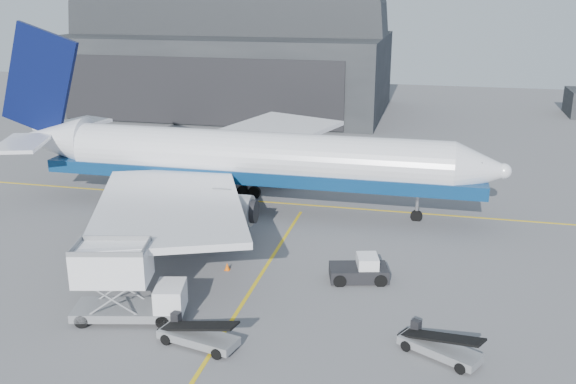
% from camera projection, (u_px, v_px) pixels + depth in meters
% --- Properties ---
extents(ground, '(200.00, 200.00, 0.00)m').
position_uv_depth(ground, '(242.00, 305.00, 40.22)').
color(ground, '#565659').
rests_on(ground, ground).
extents(taxi_lines, '(80.00, 42.12, 0.02)m').
position_uv_depth(taxi_lines, '(287.00, 233.00, 51.98)').
color(taxi_lines, gold).
rests_on(taxi_lines, ground).
extents(hangar, '(50.00, 28.30, 28.00)m').
position_uv_depth(hangar, '(227.00, 50.00, 102.33)').
color(hangar, black).
rests_on(hangar, ground).
extents(airliner, '(46.42, 45.02, 16.29)m').
position_uv_depth(airliner, '(238.00, 158.00, 56.82)').
color(airliner, white).
rests_on(airliner, ground).
extents(catering_truck, '(6.98, 3.81, 4.55)m').
position_uv_depth(catering_truck, '(123.00, 284.00, 37.89)').
color(catering_truck, gray).
rests_on(catering_truck, ground).
extents(pushback_tug, '(4.30, 3.09, 1.80)m').
position_uv_depth(pushback_tug, '(360.00, 271.00, 43.51)').
color(pushback_tug, black).
rests_on(pushback_tug, ground).
extents(belt_loader_a, '(4.98, 2.56, 1.86)m').
position_uv_depth(belt_loader_a, '(198.00, 336.00, 35.57)').
color(belt_loader_a, gray).
rests_on(belt_loader_a, ground).
extents(belt_loader_b, '(4.65, 3.49, 1.81)m').
position_uv_depth(belt_loader_b, '(439.00, 347.00, 34.50)').
color(belt_loader_b, gray).
rests_on(belt_loader_b, ground).
extents(traffic_cone, '(0.38, 0.38, 0.55)m').
position_uv_depth(traffic_cone, '(227.00, 267.00, 45.14)').
color(traffic_cone, '#E55807').
rests_on(traffic_cone, ground).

